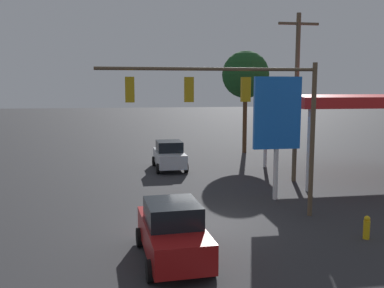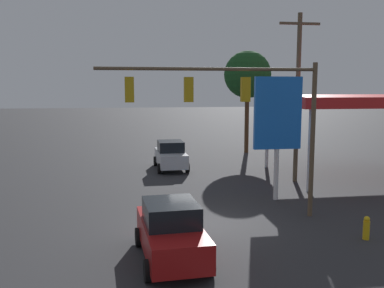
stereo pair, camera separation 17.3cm
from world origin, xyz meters
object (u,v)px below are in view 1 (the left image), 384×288
object	(u,v)px
traffic_signal_assembly	(233,102)
utility_pole	(296,94)
fire_hydrant	(367,227)
price_sign	(277,117)
sedan_waiting	(169,155)
sedan_far	(173,232)
street_tree	(246,75)

from	to	relation	value
traffic_signal_assembly	utility_pole	xyz separation A→B (m)	(-5.52, -6.67, 0.20)
fire_hydrant	price_sign	bearing A→B (deg)	-76.98
price_sign	fire_hydrant	world-z (taller)	price_sign
sedan_waiting	fire_hydrant	size ratio (longest dim) A/B	5.05
utility_pole	sedan_far	xyz separation A→B (m)	(8.51, 10.55, -4.22)
utility_pole	sedan_far	bearing A→B (deg)	51.08
sedan_waiting	sedan_far	distance (m)	15.52
sedan_far	street_tree	size ratio (longest dim) A/B	0.53
street_tree	utility_pole	bearing A→B (deg)	89.03
traffic_signal_assembly	price_sign	distance (m)	4.18
traffic_signal_assembly	street_tree	distance (m)	18.87
fire_hydrant	traffic_signal_assembly	bearing A→B (deg)	-35.59
price_sign	fire_hydrant	size ratio (longest dim) A/B	6.91
traffic_signal_assembly	sedan_far	distance (m)	6.33
utility_pole	sedan_far	distance (m)	14.20
sedan_far	fire_hydrant	distance (m)	7.37
traffic_signal_assembly	price_sign	size ratio (longest dim) A/B	1.51
utility_pole	sedan_waiting	distance (m)	9.49
sedan_waiting	street_tree	xyz separation A→B (m)	(-7.14, -6.35, 5.62)
utility_pole	street_tree	world-z (taller)	utility_pole
utility_pole	fire_hydrant	bearing A→B (deg)	82.98
fire_hydrant	utility_pole	bearing A→B (deg)	-97.02
utility_pole	fire_hydrant	distance (m)	10.92
utility_pole	street_tree	bearing A→B (deg)	-90.97
utility_pole	sedan_waiting	xyz separation A→B (m)	(6.95, -4.90, -4.22)
price_sign	sedan_far	xyz separation A→B (m)	(5.94, 6.71, -3.18)
sedan_waiting	sedan_far	world-z (taller)	same
street_tree	sedan_far	bearing A→B (deg)	68.23
sedan_far	fire_hydrant	world-z (taller)	sedan_far
price_sign	sedan_far	world-z (taller)	price_sign
price_sign	sedan_waiting	bearing A→B (deg)	-63.37
sedan_waiting	fire_hydrant	xyz separation A→B (m)	(-5.75, 14.66, -0.51)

